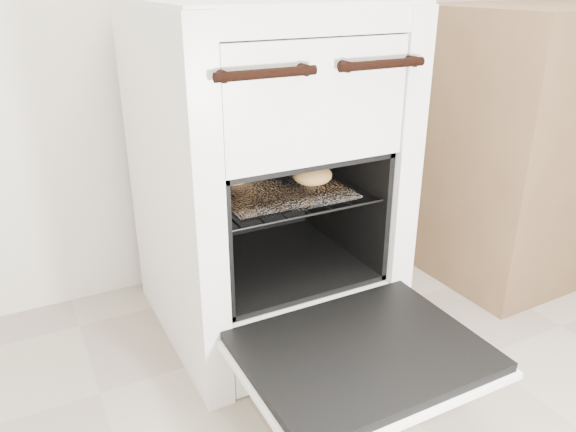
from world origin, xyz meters
The scene contains 6 objects.
stove centered at (-0.13, 1.16, 0.46)m, with size 0.62×0.69×0.94m.
oven_door centered at (-0.13, 0.64, 0.21)m, with size 0.55×0.43×0.04m.
oven_rack centered at (-0.13, 1.09, 0.46)m, with size 0.45×0.43×0.01m.
foil_sheet centered at (-0.13, 1.07, 0.47)m, with size 0.35×0.31×0.01m, color white.
baked_rolls centered at (-0.14, 1.13, 0.49)m, with size 0.33×0.24×0.05m.
counter centered at (0.98, 1.12, 0.46)m, with size 0.92×0.61×0.92m, color brown.
Camera 1 is at (-0.77, -0.22, 1.00)m, focal length 35.00 mm.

